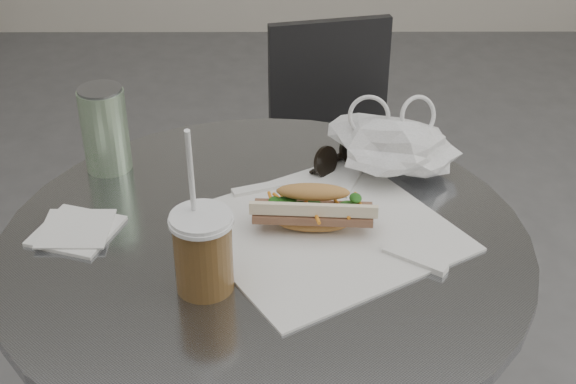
{
  "coord_description": "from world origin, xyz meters",
  "views": [
    {
      "loc": [
        0.03,
        -0.74,
        1.4
      ],
      "look_at": [
        0.03,
        0.24,
        0.79
      ],
      "focal_mm": 50.0,
      "sensor_mm": 36.0,
      "label": 1
    }
  ],
  "objects_px": {
    "iced_coffee": "(203,250)",
    "drink_can": "(105,129)",
    "sunglasses": "(337,157)",
    "banh_mi": "(313,209)",
    "cafe_table": "(267,378)",
    "chair_far": "(341,193)"
  },
  "relations": [
    {
      "from": "banh_mi",
      "to": "drink_can",
      "type": "relative_size",
      "value": 1.52
    },
    {
      "from": "banh_mi",
      "to": "drink_can",
      "type": "height_order",
      "value": "drink_can"
    },
    {
      "from": "iced_coffee",
      "to": "drink_can",
      "type": "distance_m",
      "value": 0.36
    },
    {
      "from": "banh_mi",
      "to": "sunglasses",
      "type": "relative_size",
      "value": 2.24
    },
    {
      "from": "sunglasses",
      "to": "drink_can",
      "type": "distance_m",
      "value": 0.38
    },
    {
      "from": "drink_can",
      "to": "banh_mi",
      "type": "bearing_deg",
      "value": -29.17
    },
    {
      "from": "sunglasses",
      "to": "banh_mi",
      "type": "bearing_deg",
      "value": -150.26
    },
    {
      "from": "banh_mi",
      "to": "iced_coffee",
      "type": "relative_size",
      "value": 0.89
    },
    {
      "from": "banh_mi",
      "to": "iced_coffee",
      "type": "distance_m",
      "value": 0.19
    },
    {
      "from": "cafe_table",
      "to": "drink_can",
      "type": "bearing_deg",
      "value": 141.89
    },
    {
      "from": "iced_coffee",
      "to": "drink_can",
      "type": "height_order",
      "value": "iced_coffee"
    },
    {
      "from": "iced_coffee",
      "to": "drink_can",
      "type": "bearing_deg",
      "value": 120.38
    },
    {
      "from": "chair_far",
      "to": "drink_can",
      "type": "height_order",
      "value": "drink_can"
    },
    {
      "from": "cafe_table",
      "to": "banh_mi",
      "type": "bearing_deg",
      "value": 16.09
    },
    {
      "from": "iced_coffee",
      "to": "drink_can",
      "type": "relative_size",
      "value": 1.7
    },
    {
      "from": "chair_far",
      "to": "iced_coffee",
      "type": "bearing_deg",
      "value": 62.28
    },
    {
      "from": "banh_mi",
      "to": "chair_far",
      "type": "bearing_deg",
      "value": 86.02
    },
    {
      "from": "chair_far",
      "to": "banh_mi",
      "type": "xyz_separation_m",
      "value": [
        -0.1,
        -0.76,
        0.45
      ]
    },
    {
      "from": "cafe_table",
      "to": "banh_mi",
      "type": "relative_size",
      "value": 3.55
    },
    {
      "from": "chair_far",
      "to": "sunglasses",
      "type": "relative_size",
      "value": 7.66
    },
    {
      "from": "sunglasses",
      "to": "iced_coffee",
      "type": "bearing_deg",
      "value": -167.58
    },
    {
      "from": "cafe_table",
      "to": "drink_can",
      "type": "relative_size",
      "value": 5.4
    }
  ]
}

